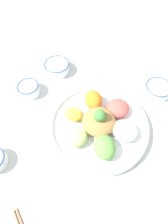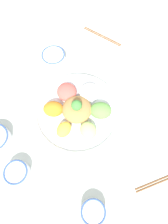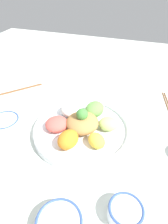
% 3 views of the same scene
% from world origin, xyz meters
% --- Properties ---
extents(ground_plane, '(2.40, 2.40, 0.00)m').
position_xyz_m(ground_plane, '(0.00, 0.00, 0.00)').
color(ground_plane, silver).
extents(salad_platter, '(0.39, 0.39, 0.12)m').
position_xyz_m(salad_platter, '(0.02, -0.00, 0.03)').
color(salad_platter, white).
rests_on(salad_platter, ground_plane).
extents(sauce_bowl_red, '(0.12, 0.12, 0.04)m').
position_xyz_m(sauce_bowl_red, '(0.09, -0.32, 0.02)').
color(sauce_bowl_red, white).
rests_on(sauce_bowl_red, ground_plane).
extents(rice_bowl_blue, '(0.12, 0.12, 0.05)m').
position_xyz_m(rice_bowl_blue, '(0.38, 0.06, 0.03)').
color(rice_bowl_blue, white).
rests_on(rice_bowl_blue, ground_plane).
extents(rice_bowl_plain, '(0.09, 0.09, 0.05)m').
position_xyz_m(rice_bowl_plain, '(0.30, 0.21, 0.03)').
color(rice_bowl_plain, white).
rests_on(rice_bowl_plain, ground_plane).
extents(chopsticks_pair_near, '(0.24, 0.06, 0.01)m').
position_xyz_m(chopsticks_pair_near, '(-0.27, 0.34, 0.00)').
color(chopsticks_pair_near, brown).
rests_on(chopsticks_pair_near, ground_plane).
extents(chopsticks_pair_far, '(0.18, 0.17, 0.01)m').
position_xyz_m(chopsticks_pair_far, '(-0.18, -0.42, 0.00)').
color(chopsticks_pair_far, brown).
rests_on(chopsticks_pair_far, ground_plane).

